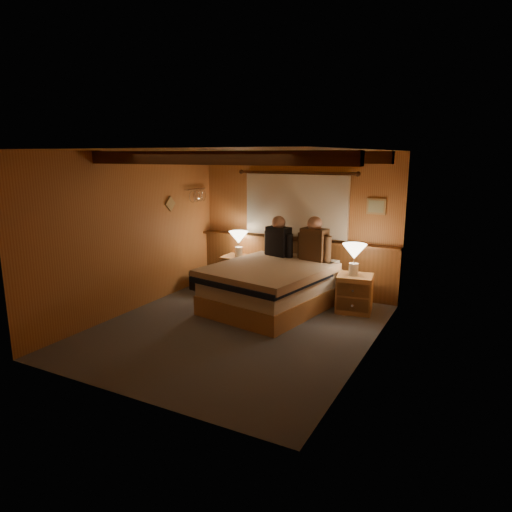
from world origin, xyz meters
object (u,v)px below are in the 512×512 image
Objects in this scene: bed at (272,286)px; duffel_bag at (207,281)px; nightstand_left at (238,272)px; lamp_left at (239,239)px; person_left at (278,239)px; person_right at (314,242)px; lamp_right at (354,253)px; nightstand_right at (354,293)px.

bed is 1.47m from duffel_bag.
lamp_left reaches higher than nightstand_left.
lamp_left is 0.93m from duffel_bag.
person_left is (0.81, -0.07, 0.07)m from lamp_left.
person_right reaches higher than nightstand_left.
lamp_left is 2.19m from lamp_right.
nightstand_left is 0.78× the size of person_right.
bed is at bearing -159.10° from lamp_right.
bed reaches higher than nightstand_right.
bed is 0.94m from person_left.
bed is at bearing -59.66° from person_left.
nightstand_right is 0.84× the size of person_left.
lamp_right is 0.65× the size of person_right.
lamp_left is at bearing -173.30° from person_right.
nightstand_right is at bearing 30.71° from bed.
bed is at bearing -38.02° from nightstand_left.
lamp_right reaches higher than nightstand_right.
nightstand_left is 1.63m from person_right.
nightstand_right is at bearing -4.94° from person_right.
nightstand_left reaches higher than nightstand_right.
lamp_left reaches higher than bed.
bed is at bearing -168.57° from nightstand_right.
lamp_right reaches higher than duffel_bag.
nightstand_right is 2.61m from duffel_bag.
person_right is (1.47, -0.09, 0.69)m from nightstand_left.
bed is 3.81× the size of nightstand_right.
nightstand_right is 1.24× the size of lamp_right.
person_left is at bearing 169.66° from lamp_right.
bed is 1.35m from lamp_right.
nightstand_left is at bearing -159.63° from lamp_left.
nightstand_left is 2.24m from nightstand_right.
lamp_right is 0.75m from person_right.
person_left is at bearing -172.33° from person_right.
person_left is 1.49m from duffel_bag.
duffel_bag is at bearing -177.50° from lamp_right.
nightstand_right is at bearing 13.10° from lamp_right.
lamp_left is at bearing -171.42° from person_left.
nightstand_left reaches higher than duffel_bag.
nightstand_left is 0.59m from duffel_bag.
bed is 3.68× the size of duffel_bag.
nightstand_right is 0.97× the size of duffel_bag.
lamp_right reaches higher than bed.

